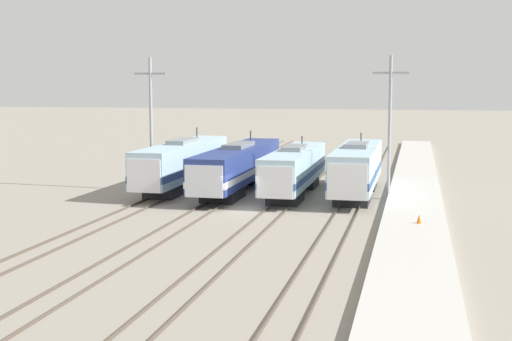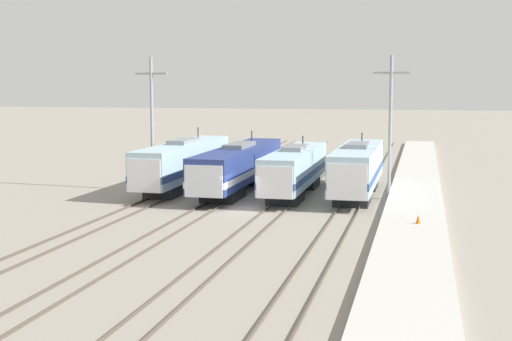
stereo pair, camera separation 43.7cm
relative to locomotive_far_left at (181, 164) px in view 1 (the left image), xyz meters
The scene contains 13 objects.
ground_plane 11.68m from the locomotive_far_left, 49.83° to the right, with size 400.00×400.00×0.00m, color gray.
rail_pair_far_left 9.02m from the locomotive_far_left, 90.00° to the right, with size 1.51×120.00×0.15m.
rail_pair_center_left 10.28m from the locomotive_far_left, 60.63° to the right, with size 1.51×120.00×0.15m.
rail_pair_center_right 13.37m from the locomotive_far_left, 41.62° to the right, with size 1.51×120.00×0.15m.
rail_pair_far_right 17.34m from the locomotive_far_left, 30.64° to the right, with size 1.51×120.00×0.15m.
locomotive_far_left is the anchor object (origin of this frame).
locomotive_center_left 4.94m from the locomotive_far_left, ahead, with size 3.05×20.03×4.73m.
locomotive_center_right 9.98m from the locomotive_far_left, ahead, with size 2.81×16.48×4.48m.
locomotive_far_right 14.84m from the locomotive_far_left, ahead, with size 3.03×16.43×4.79m.
catenary_tower_left 4.50m from the locomotive_far_left, 143.77° to the right, with size 2.73×0.26×11.01m.
catenary_tower_right 17.78m from the locomotive_far_left, ahead, with size 2.73×0.26×11.01m.
platform 21.32m from the locomotive_far_left, 24.40° to the right, with size 4.00×120.00×0.42m.
traffic_cone 23.64m from the locomotive_far_left, 33.65° to the right, with size 0.31×0.31×0.55m.
Camera 1 is at (11.97, -48.12, 8.87)m, focal length 50.00 mm.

